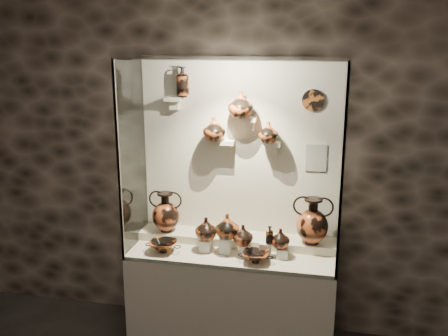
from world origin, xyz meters
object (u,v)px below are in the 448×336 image
(jug_b, at_px, (227,226))
(lekythos_small, at_px, (270,234))
(amphora_right, at_px, (313,221))
(amphora_left, at_px, (166,212))
(lekythos_tall, at_px, (183,80))
(jug_a, at_px, (206,229))
(jug_c, at_px, (243,235))
(ovoid_vase_c, at_px, (268,132))
(jug_e, at_px, (280,238))
(ovoid_vase_b, at_px, (241,105))
(kylix_left, at_px, (163,245))
(ovoid_vase_a, at_px, (214,129))
(kylix_right, at_px, (256,256))

(jug_b, distance_m, lekythos_small, 0.35)
(amphora_right, xyz_separation_m, jug_b, (-0.68, -0.18, -0.03))
(amphora_left, xyz_separation_m, lekythos_tall, (0.15, 0.09, 1.13))
(amphora_left, bearing_deg, jug_a, -13.76)
(jug_c, bearing_deg, jug_a, 153.72)
(jug_a, height_order, ovoid_vase_c, ovoid_vase_c)
(jug_e, height_order, ovoid_vase_b, ovoid_vase_b)
(ovoid_vase_b, height_order, ovoid_vase_c, ovoid_vase_b)
(amphora_left, relative_size, lekythos_tall, 1.26)
(kylix_left, bearing_deg, jug_e, -6.42)
(jug_e, xyz_separation_m, kylix_left, (-0.95, -0.11, -0.10))
(jug_b, relative_size, ovoid_vase_c, 1.19)
(amphora_right, xyz_separation_m, ovoid_vase_c, (-0.39, 0.07, 0.71))
(jug_b, bearing_deg, jug_a, -166.64)
(jug_a, bearing_deg, kylix_left, -161.24)
(jug_e, distance_m, ovoid_vase_b, 1.12)
(lekythos_small, xyz_separation_m, kylix_left, (-0.87, -0.08, -0.15))
(jug_c, relative_size, ovoid_vase_a, 0.87)
(jug_a, xyz_separation_m, jug_c, (0.31, -0.03, -0.02))
(kylix_left, height_order, lekythos_tall, lekythos_tall)
(ovoid_vase_a, distance_m, ovoid_vase_c, 0.45)
(amphora_right, bearing_deg, jug_a, -163.14)
(jug_a, relative_size, ovoid_vase_a, 0.97)
(kylix_left, bearing_deg, ovoid_vase_a, 30.42)
(lekythos_tall, bearing_deg, amphora_left, -126.16)
(jug_c, bearing_deg, amphora_left, 142.44)
(kylix_left, bearing_deg, jug_a, 3.79)
(jug_c, relative_size, lekythos_small, 1.01)
(amphora_right, bearing_deg, jug_e, -139.94)
(lekythos_tall, xyz_separation_m, ovoid_vase_c, (0.72, -0.03, -0.41))
(amphora_left, xyz_separation_m, kylix_right, (0.84, -0.32, -0.19))
(kylix_right, bearing_deg, amphora_right, 26.35)
(amphora_left, relative_size, ovoid_vase_b, 1.66)
(kylix_right, bearing_deg, jug_a, 152.44)
(jug_e, bearing_deg, amphora_left, -176.99)
(ovoid_vase_b, bearing_deg, jug_c, -72.73)
(jug_c, relative_size, kylix_left, 0.59)
(ovoid_vase_b, bearing_deg, ovoid_vase_a, 179.01)
(jug_a, height_order, lekythos_tall, lekythos_tall)
(jug_c, relative_size, kylix_right, 0.63)
(amphora_right, xyz_separation_m, ovoid_vase_b, (-0.61, 0.05, 0.93))
(ovoid_vase_b, bearing_deg, lekythos_tall, 175.95)
(lekythos_tall, bearing_deg, lekythos_small, 1.87)
(jug_b, height_order, ovoid_vase_b, ovoid_vase_b)
(jug_a, relative_size, jug_c, 1.12)
(amphora_right, relative_size, kylix_left, 1.35)
(lekythos_small, height_order, lekythos_tall, lekythos_tall)
(jug_b, height_order, kylix_left, jug_b)
(amphora_left, xyz_separation_m, jug_e, (1.02, -0.18, -0.09))
(jug_c, height_order, ovoid_vase_c, ovoid_vase_c)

